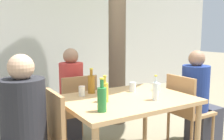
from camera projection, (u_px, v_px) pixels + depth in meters
cafe_building_wall at (39, 34)px, 5.20m from camera, size 10.00×0.08×2.80m
dining_table_front at (127, 106)px, 2.58m from camera, size 1.30×0.97×0.76m
patio_chair_0 at (43, 138)px, 2.15m from camera, size 0.44×0.44×0.92m
patio_chair_1 at (186, 107)px, 3.05m from camera, size 0.44×0.44×0.92m
patio_chair_2 at (76, 107)px, 3.08m from camera, size 0.44×0.44×0.92m
person_seated_0 at (14, 139)px, 2.02m from camera, size 0.58×0.37×1.26m
person_seated_1 at (199, 103)px, 3.17m from camera, size 0.57×0.33×1.21m
person_seated_2 at (69, 101)px, 3.27m from camera, size 0.30×0.55×1.24m
amber_bottle_0 at (91, 84)px, 2.74m from camera, size 0.08×0.08×0.28m
water_bottle_1 at (155, 90)px, 2.46m from camera, size 0.06×0.06×0.25m
oil_cruet_2 at (105, 92)px, 2.39m from camera, size 0.07×0.07×0.26m
green_bottle_3 at (102, 99)px, 2.09m from camera, size 0.08×0.08×0.29m
drinking_glass_0 at (157, 87)px, 2.88m from camera, size 0.08×0.08×0.08m
drinking_glass_1 at (82, 91)px, 2.62m from camera, size 0.07×0.07×0.11m
drinking_glass_2 at (133, 87)px, 2.82m from camera, size 0.08×0.08×0.11m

